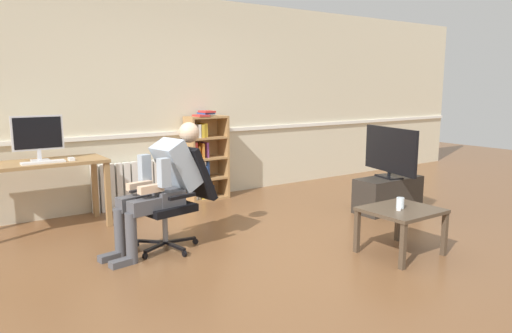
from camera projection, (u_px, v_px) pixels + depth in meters
The scene contains 15 objects.
ground_plane at pixel (295, 255), 4.38m from camera, with size 18.00×18.00×0.00m, color brown.
back_wall at pixel (169, 101), 6.29m from camera, with size 12.00×0.13×2.70m.
computer_desk at pixel (40, 172), 5.03m from camera, with size 1.34×0.56×0.76m.
imac_monitor at pixel (38, 135), 5.04m from camera, with size 0.52×0.14×0.48m.
keyboard at pixel (43, 162), 4.90m from camera, with size 0.42×0.12×0.02m, color white.
computer_mouse at pixel (71, 159), 5.08m from camera, with size 0.06×0.10×0.03m, color white.
bookshelf at pixel (204, 158), 6.47m from camera, with size 0.56×0.29×1.21m.
radiator at pixel (127, 186), 6.01m from camera, with size 0.88×0.08×0.59m.
office_chair at pixel (178, 193), 4.58m from camera, with size 0.81×0.63×0.97m.
person_seated at pixel (162, 183), 4.43m from camera, with size 1.05×0.48×1.20m.
tv_stand at pixel (388, 194), 5.91m from camera, with size 0.90×0.38×0.42m.
tv_screen at pixel (390, 151), 5.82m from camera, with size 0.27×0.95×0.62m.
coffee_table at pixel (401, 215), 4.36m from camera, with size 0.65×0.58×0.43m.
drinking_glass at pixel (400, 203), 4.35m from camera, with size 0.07×0.07×0.10m, color silver.
spare_remote at pixel (399, 208), 4.33m from camera, with size 0.04×0.15×0.02m, color white.
Camera 1 is at (-2.69, -3.22, 1.55)m, focal length 33.32 mm.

